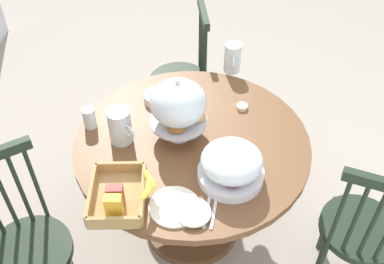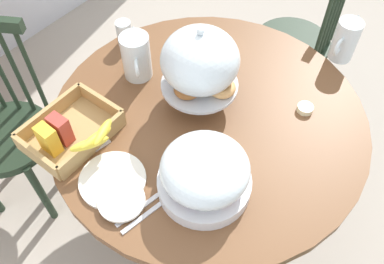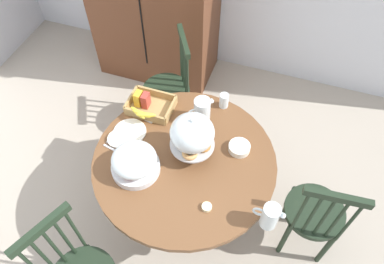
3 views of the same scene
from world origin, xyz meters
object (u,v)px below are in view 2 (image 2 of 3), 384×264
Objects in this scene: milk_pitcher at (137,58)px; china_plate_small at (121,200)px; orange_juice_pitcher at (345,42)px; china_plate_large at (113,180)px; cereal_bowl at (216,46)px; dining_table at (207,149)px; windsor_chair_by_cabinet at (9,133)px; butter_dish at (305,108)px; pastry_stand_with_dome at (200,63)px; fruit_platter_covered at (205,174)px; drinking_glass at (124,33)px; cereal_basket at (71,132)px; windsor_chair_near_window at (297,44)px.

milk_pitcher reaches higher than china_plate_small.
china_plate_large is (-1.00, 0.33, -0.07)m from orange_juice_pitcher.
cereal_bowl is at bearing -27.92° from milk_pitcher.
dining_table is 0.43m from cereal_bowl.
windsor_chair_by_cabinet is at bearing 134.39° from orange_juice_pitcher.
windsor_chair_by_cabinet is 5.46× the size of orange_juice_pitcher.
dining_table is 7.81× the size of china_plate_small.
butter_dish is (-0.35, -0.02, -0.07)m from orange_juice_pitcher.
pastry_stand_with_dome is 1.15× the size of fruit_platter_covered.
cereal_basket is at bearing -157.35° from drinking_glass.
fruit_platter_covered is at bearing -146.84° from dining_table.
cereal_basket is 0.23m from china_plate_large.
milk_pitcher reaches higher than fruit_platter_covered.
milk_pitcher reaches higher than drinking_glass.
windsor_chair_by_cabinet is 0.71m from milk_pitcher.
fruit_platter_covered is at bearing -116.84° from milk_pitcher.
cereal_basket is 5.27× the size of butter_dish.
drinking_glass is at bearing 57.67° from milk_pitcher.
cereal_basket is (-1.26, 0.27, 0.33)m from windsor_chair_near_window.
cereal_basket reaches higher than drinking_glass.
windsor_chair_by_cabinet is at bearing 95.11° from cereal_basket.
butter_dish is (-0.65, -0.32, 0.30)m from windsor_chair_near_window.
drinking_glass reaches higher than china_plate_large.
pastry_stand_with_dome is 0.48m from drinking_glass.
cereal_basket reaches higher than dining_table.
orange_juice_pitcher is (0.84, -0.08, -0.01)m from fruit_platter_covered.
pastry_stand_with_dome is 1.85× the size of milk_pitcher.
china_plate_large is at bearing 151.25° from butter_dish.
china_plate_large is 1.57× the size of cereal_bowl.
cereal_bowl is (0.28, 0.12, -0.17)m from pastry_stand_with_dome.
butter_dish is (0.61, -0.58, -0.03)m from cereal_basket.
dining_table is 5.32× the size of china_plate_large.
cereal_basket is 2.26× the size of cereal_bowl.
fruit_platter_covered is 0.27m from china_plate_small.
cereal_bowl reaches higher than dining_table.
fruit_platter_covered is 0.50m from cereal_basket.
cereal_bowl is (0.31, 0.18, 0.24)m from dining_table.
windsor_chair_by_cabinet is at bearing 87.28° from china_plate_small.
windsor_chair_by_cabinet is at bearing 99.84° from fruit_platter_covered.
windsor_chair_near_window reaches higher than dining_table.
cereal_basket is (-0.96, 0.56, -0.04)m from orange_juice_pitcher.
china_plate_large is (-0.16, 0.25, -0.08)m from fruit_platter_covered.
milk_pitcher is 0.35m from cereal_bowl.
fruit_platter_covered is 0.95× the size of cereal_basket.
cereal_bowl is (0.57, 0.35, -0.06)m from fruit_platter_covered.
pastry_stand_with_dome is 2.29× the size of china_plate_small.
fruit_platter_covered is 0.78m from drinking_glass.
fruit_platter_covered reaches higher than butter_dish.
windsor_chair_near_window is at bearing 1.71° from china_plate_small.
pastry_stand_with_dome is (0.03, 0.06, 0.42)m from dining_table.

